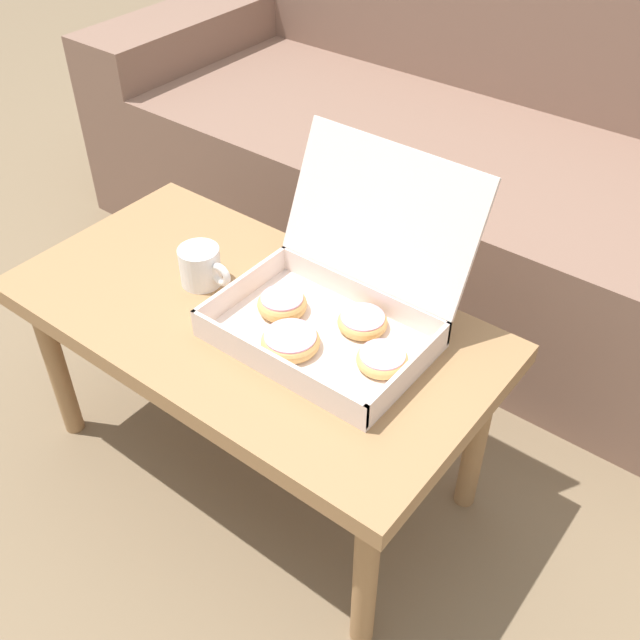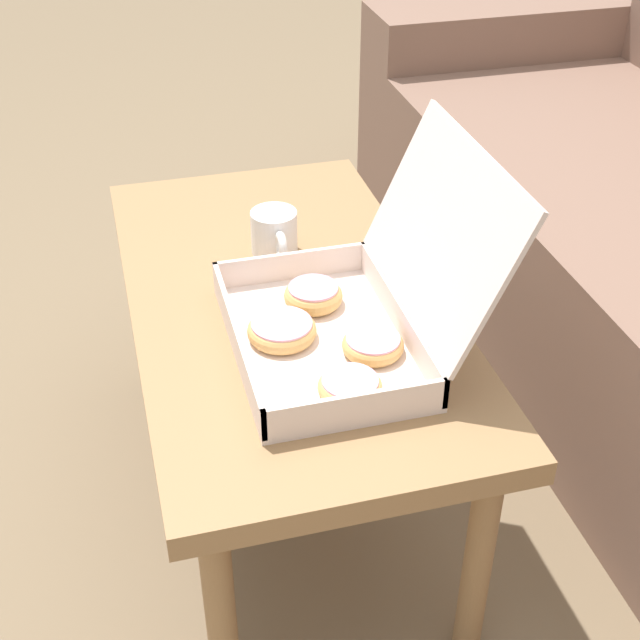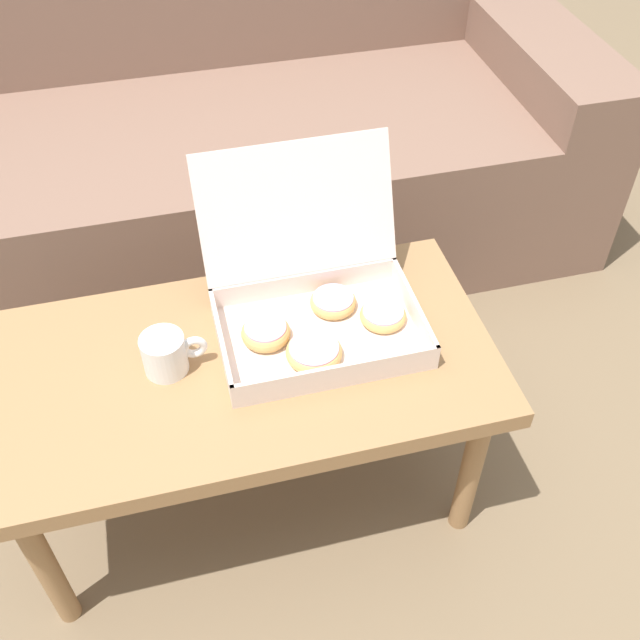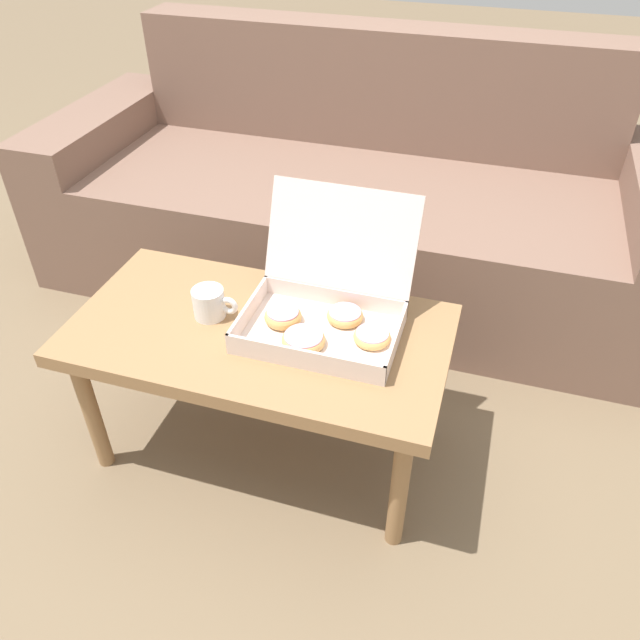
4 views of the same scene
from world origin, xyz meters
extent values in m
plane|color=#756047|center=(0.00, 0.00, 0.00)|extent=(12.00, 12.00, 0.00)
cube|color=#7A5B4C|center=(-1.05, 0.79, 0.29)|extent=(0.24, 0.88, 0.59)
cube|color=#997047|center=(0.00, -0.14, 0.43)|extent=(0.97, 0.51, 0.04)
cylinder|color=#997047|center=(-0.42, -0.34, 0.20)|extent=(0.04, 0.04, 0.41)
cylinder|color=#997047|center=(0.42, -0.34, 0.20)|extent=(0.04, 0.04, 0.41)
cylinder|color=#997047|center=(-0.42, 0.05, 0.20)|extent=(0.04, 0.04, 0.41)
cylinder|color=#997047|center=(0.42, 0.05, 0.20)|extent=(0.04, 0.04, 0.41)
cube|color=silver|center=(0.16, -0.12, 0.45)|extent=(0.39, 0.26, 0.01)
cube|color=silver|center=(0.16, -0.25, 0.48)|extent=(0.39, 0.01, 0.05)
cube|color=silver|center=(0.16, 0.01, 0.48)|extent=(0.39, 0.01, 0.05)
cube|color=silver|center=(-0.03, -0.12, 0.48)|extent=(0.01, 0.26, 0.05)
cube|color=silver|center=(0.35, -0.12, 0.48)|extent=(0.01, 0.26, 0.05)
cube|color=silver|center=(0.16, 0.06, 0.62)|extent=(0.39, 0.11, 0.24)
torus|color=tan|center=(0.20, -0.05, 0.47)|extent=(0.09, 0.09, 0.03)
cylinder|color=pink|center=(0.20, -0.05, 0.47)|extent=(0.08, 0.08, 0.01)
torus|color=tan|center=(0.29, -0.11, 0.47)|extent=(0.09, 0.09, 0.03)
cylinder|color=pink|center=(0.29, -0.11, 0.47)|extent=(0.08, 0.08, 0.01)
torus|color=tan|center=(0.05, -0.10, 0.47)|extent=(0.10, 0.10, 0.03)
cylinder|color=pink|center=(0.05, -0.10, 0.48)|extent=(0.08, 0.08, 0.02)
torus|color=tan|center=(0.13, -0.17, 0.47)|extent=(0.11, 0.11, 0.03)
cylinder|color=pink|center=(0.13, -0.17, 0.48)|extent=(0.09, 0.09, 0.01)
cylinder|color=white|center=(-0.14, -0.13, 0.49)|extent=(0.08, 0.08, 0.08)
torus|color=white|center=(-0.08, -0.13, 0.49)|extent=(0.05, 0.01, 0.05)
camera|label=1|loc=(0.79, -0.93, 1.36)|focal=42.00mm
camera|label=2|loc=(1.22, -0.40, 1.26)|focal=50.00mm
camera|label=3|loc=(-0.09, -1.10, 1.51)|focal=42.00mm
camera|label=4|loc=(0.51, -1.27, 1.44)|focal=35.00mm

